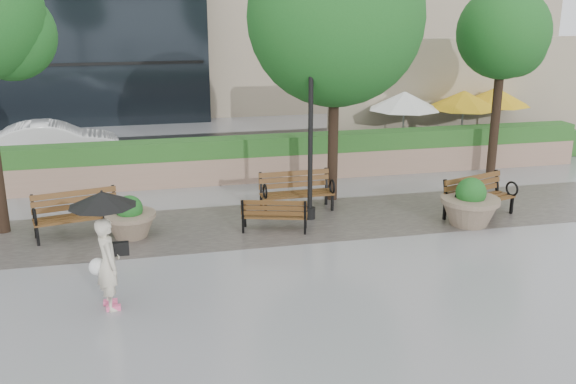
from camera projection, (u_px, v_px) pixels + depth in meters
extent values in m
plane|color=gray|center=(254.00, 275.00, 12.92)|extent=(100.00, 100.00, 0.00)
cube|color=#383330|center=(233.00, 226.00, 15.72)|extent=(28.00, 3.20, 0.01)
cube|color=#987662|center=(214.00, 170.00, 19.34)|extent=(24.00, 0.80, 0.80)
cube|color=#1A4F1E|center=(213.00, 148.00, 19.15)|extent=(24.00, 0.75, 0.55)
cube|color=tan|center=(460.00, 93.00, 23.70)|extent=(10.00, 0.60, 4.00)
cube|color=#1A4F1E|center=(473.00, 148.00, 21.98)|extent=(8.00, 0.50, 0.90)
cube|color=black|center=(202.00, 153.00, 23.19)|extent=(40.00, 7.00, 0.00)
cube|color=brown|center=(78.00, 217.00, 14.90)|extent=(2.02, 0.99, 0.05)
cube|color=brown|center=(74.00, 200.00, 15.06)|extent=(1.93, 0.55, 0.46)
cube|color=black|center=(78.00, 226.00, 14.99)|extent=(2.05, 1.09, 0.50)
torus|color=black|center=(35.00, 217.00, 14.30)|extent=(0.14, 0.40, 0.40)
torus|color=black|center=(118.00, 206.00, 15.05)|extent=(0.14, 0.40, 0.40)
cube|color=brown|center=(275.00, 216.00, 15.31)|extent=(1.62, 0.88, 0.04)
cube|color=brown|center=(274.00, 208.00, 15.00)|extent=(1.52, 0.54, 0.37)
cube|color=black|center=(275.00, 223.00, 15.33)|extent=(1.65, 0.97, 0.40)
torus|color=black|center=(306.00, 208.00, 15.37)|extent=(0.13, 0.32, 0.32)
torus|color=black|center=(245.00, 207.00, 15.45)|extent=(0.13, 0.32, 0.32)
cube|color=brown|center=(297.00, 194.00, 16.71)|extent=(1.92, 0.63, 0.05)
cube|color=brown|center=(294.00, 179.00, 16.89)|extent=(1.90, 0.19, 0.45)
cube|color=black|center=(297.00, 202.00, 16.80)|extent=(1.92, 0.74, 0.49)
torus|color=black|center=(265.00, 192.00, 16.26)|extent=(0.07, 0.39, 0.39)
torus|color=black|center=(332.00, 187.00, 16.70)|extent=(0.07, 0.39, 0.39)
cube|color=brown|center=(480.00, 200.00, 16.22)|extent=(2.02, 1.16, 0.05)
cube|color=brown|center=(473.00, 184.00, 16.37)|extent=(1.88, 0.73, 0.45)
cube|color=black|center=(479.00, 208.00, 16.31)|extent=(2.05, 1.26, 0.49)
torus|color=black|center=(461.00, 200.00, 15.56)|extent=(0.18, 0.39, 0.40)
torus|color=black|center=(512.00, 189.00, 16.46)|extent=(0.18, 0.39, 0.40)
cylinder|color=#7F6B56|center=(130.00, 215.00, 14.86)|extent=(1.20, 1.20, 0.10)
sphere|color=#144818|center=(129.00, 209.00, 14.81)|extent=(0.62, 0.62, 0.62)
cylinder|color=#7F6B56|center=(470.00, 200.00, 15.64)|extent=(1.43, 1.43, 0.11)
sphere|color=#144818|center=(471.00, 193.00, 15.58)|extent=(0.74, 0.74, 0.74)
cylinder|color=black|center=(310.00, 144.00, 15.68)|extent=(0.12, 0.12, 3.88)
cylinder|color=black|center=(310.00, 213.00, 16.19)|extent=(0.28, 0.28, 0.30)
sphere|color=black|center=(311.00, 61.00, 15.10)|extent=(0.24, 0.24, 0.24)
sphere|color=#144818|center=(10.00, 35.00, 14.41)|extent=(2.07, 2.07, 2.07)
cylinder|color=black|center=(333.00, 118.00, 17.18)|extent=(0.28, 0.28, 4.57)
sphere|color=#144818|center=(336.00, 17.00, 16.43)|extent=(4.59, 4.59, 4.59)
sphere|color=#144818|center=(354.00, 35.00, 16.97)|extent=(3.22, 3.22, 3.22)
cylinder|color=black|center=(496.00, 110.00, 19.76)|extent=(0.28, 0.28, 4.09)
sphere|color=#144818|center=(503.00, 33.00, 19.08)|extent=(2.77, 2.77, 2.77)
sphere|color=#144818|center=(515.00, 46.00, 19.61)|extent=(1.94, 1.94, 1.94)
cylinder|color=black|center=(402.00, 156.00, 22.50)|extent=(0.40, 0.40, 0.10)
cylinder|color=#99999E|center=(403.00, 127.00, 22.20)|extent=(0.06, 0.06, 2.20)
cone|color=white|center=(404.00, 101.00, 21.94)|extent=(2.50, 2.50, 0.60)
cylinder|color=black|center=(459.00, 155.00, 22.73)|extent=(0.40, 0.40, 0.10)
cylinder|color=#99999E|center=(462.00, 125.00, 22.42)|extent=(0.06, 0.06, 2.20)
cone|color=gold|center=(464.00, 100.00, 22.16)|extent=(2.50, 2.50, 0.60)
cylinder|color=black|center=(491.00, 150.00, 23.48)|extent=(0.40, 0.40, 0.10)
cylinder|color=#99999E|center=(493.00, 121.00, 23.17)|extent=(0.06, 0.06, 2.20)
cone|color=gold|center=(495.00, 96.00, 22.91)|extent=(2.50, 2.50, 0.60)
imported|color=silver|center=(54.00, 143.00, 21.50)|extent=(4.47, 1.96, 1.43)
imported|color=beige|center=(108.00, 261.00, 11.32)|extent=(0.60, 0.75, 1.81)
cube|color=#F2598C|center=(111.00, 302.00, 11.67)|extent=(0.17, 0.27, 0.09)
cube|color=#F2598C|center=(114.00, 308.00, 11.45)|extent=(0.17, 0.27, 0.09)
cube|color=black|center=(119.00, 249.00, 11.41)|extent=(0.19, 0.36, 0.25)
sphere|color=white|center=(98.00, 267.00, 11.49)|extent=(0.32, 0.32, 0.32)
cylinder|color=black|center=(104.00, 224.00, 11.17)|extent=(0.02, 0.02, 0.96)
cone|color=black|center=(102.00, 199.00, 11.04)|extent=(1.18, 1.18, 0.25)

